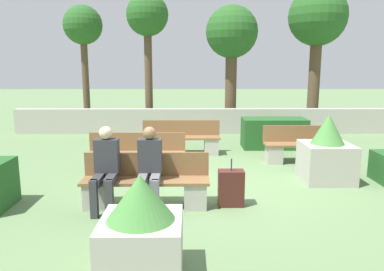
# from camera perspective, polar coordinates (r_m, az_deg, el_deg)

# --- Properties ---
(ground_plane) EXTENTS (60.00, 60.00, 0.00)m
(ground_plane) POSITION_cam_1_polar(r_m,az_deg,el_deg) (7.35, 2.64, -7.64)
(ground_plane) COLOR #607F51
(perimeter_wall) EXTENTS (12.60, 0.30, 0.85)m
(perimeter_wall) POSITION_cam_1_polar(r_m,az_deg,el_deg) (12.82, 1.30, 2.22)
(perimeter_wall) COLOR #ADA89E
(perimeter_wall) RESTS_ON ground_plane
(bench_front) EXTENTS (2.09, 0.48, 0.87)m
(bench_front) POSITION_cam_1_polar(r_m,az_deg,el_deg) (6.26, -7.05, -7.64)
(bench_front) COLOR brown
(bench_front) RESTS_ON ground_plane
(bench_left_side) EXTENTS (1.62, 0.48, 0.87)m
(bench_left_side) POSITION_cam_1_polar(r_m,az_deg,el_deg) (9.31, 15.84, -2.01)
(bench_left_side) COLOR brown
(bench_left_side) RESTS_ON ground_plane
(bench_right_side) EXTENTS (2.04, 0.49, 0.87)m
(bench_right_side) POSITION_cam_1_polar(r_m,az_deg,el_deg) (9.81, -1.67, -0.86)
(bench_right_side) COLOR brown
(bench_right_side) RESTS_ON ground_plane
(bench_back) EXTENTS (2.08, 0.48, 0.87)m
(bench_back) POSITION_cam_1_polar(r_m,az_deg,el_deg) (8.10, -8.43, -3.44)
(bench_back) COLOR brown
(bench_back) RESTS_ON ground_plane
(person_seated_man) EXTENTS (0.38, 0.63, 1.35)m
(person_seated_man) POSITION_cam_1_polar(r_m,az_deg,el_deg) (6.12, -13.05, -4.35)
(person_seated_man) COLOR #333338
(person_seated_man) RESTS_ON ground_plane
(person_seated_woman) EXTENTS (0.38, 0.63, 1.34)m
(person_seated_woman) POSITION_cam_1_polar(r_m,az_deg,el_deg) (6.00, -6.52, -4.49)
(person_seated_woman) COLOR slate
(person_seated_woman) RESTS_ON ground_plane
(hedge_block_near_left) EXTENTS (1.77, 0.84, 0.84)m
(hedge_block_near_left) POSITION_cam_1_polar(r_m,az_deg,el_deg) (10.82, 12.36, 0.36)
(hedge_block_near_left) COLOR #235623
(hedge_block_near_left) RESTS_ON ground_plane
(planter_corner_left) EXTENTS (0.88, 0.88, 1.17)m
(planter_corner_left) POSITION_cam_1_polar(r_m,az_deg,el_deg) (4.20, -7.74, -14.32)
(planter_corner_left) COLOR #ADA89E
(planter_corner_left) RESTS_ON ground_plane
(planter_corner_right) EXTENTS (0.96, 0.96, 1.36)m
(planter_corner_right) POSITION_cam_1_polar(r_m,az_deg,el_deg) (7.97, 19.84, -2.61)
(planter_corner_right) COLOR #ADA89E
(planter_corner_right) RESTS_ON ground_plane
(suitcase) EXTENTS (0.42, 0.25, 0.80)m
(suitcase) POSITION_cam_1_polar(r_m,az_deg,el_deg) (6.29, 5.96, -7.96)
(suitcase) COLOR #471E19
(suitcase) RESTS_ON ground_plane
(tree_leftmost) EXTENTS (1.41, 1.41, 4.45)m
(tree_leftmost) POSITION_cam_1_polar(r_m,az_deg,el_deg) (14.65, -16.28, 15.33)
(tree_leftmost) COLOR brown
(tree_leftmost) RESTS_ON ground_plane
(tree_center_left) EXTENTS (1.46, 1.46, 4.75)m
(tree_center_left) POSITION_cam_1_polar(r_m,az_deg,el_deg) (13.62, -6.81, 17.08)
(tree_center_left) COLOR brown
(tree_center_left) RESTS_ON ground_plane
(tree_center_right) EXTENTS (1.84, 1.84, 4.39)m
(tree_center_right) POSITION_cam_1_polar(r_m,az_deg,el_deg) (13.74, 6.07, 14.84)
(tree_center_right) COLOR brown
(tree_center_right) RESTS_ON ground_plane
(tree_rightmost) EXTENTS (2.11, 2.11, 5.11)m
(tree_rightmost) POSITION_cam_1_polar(r_m,az_deg,el_deg) (14.90, 18.60, 16.29)
(tree_rightmost) COLOR brown
(tree_rightmost) RESTS_ON ground_plane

